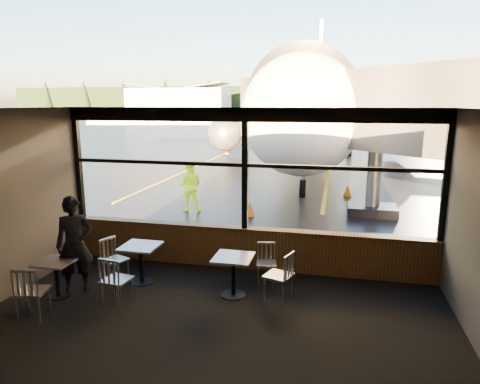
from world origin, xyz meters
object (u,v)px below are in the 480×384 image
(cone_wing, at_px, (228,151))
(cafe_table_near, at_px, (233,276))
(cone_nose, at_px, (348,190))
(cafe_table_left, at_px, (57,279))
(chair_near_n, at_px, (266,264))
(cafe_table_mid, at_px, (141,264))
(chair_near_e, at_px, (278,276))
(passenger, at_px, (75,245))
(chair_mid_s, at_px, (117,280))
(jet_bridge, at_px, (394,139))
(chair_left_s, at_px, (33,292))
(airliner, at_px, (316,67))
(chair_mid_w, at_px, (115,261))
(cone_extra, at_px, (250,209))
(ground_crew, at_px, (190,186))

(cone_wing, bearing_deg, cafe_table_near, -75.24)
(cone_nose, bearing_deg, cone_wing, 122.68)
(cone_wing, bearing_deg, cone_nose, -57.32)
(cafe_table_left, xyz_separation_m, chair_near_n, (3.73, 1.48, 0.06))
(cafe_table_mid, xyz_separation_m, chair_near_e, (2.81, -0.18, 0.08))
(passenger, bearing_deg, cafe_table_near, -21.30)
(passenger, distance_m, cone_wing, 22.87)
(cafe_table_left, relative_size, chair_mid_s, 0.74)
(jet_bridge, height_order, passenger, jet_bridge)
(chair_mid_s, relative_size, cone_wing, 2.08)
(cafe_table_mid, bearing_deg, chair_left_s, -122.74)
(airliner, bearing_deg, chair_mid_w, -98.63)
(cone_extra, bearing_deg, cafe_table_left, -109.60)
(chair_left_s, distance_m, cone_wing, 23.97)
(cafe_table_mid, relative_size, cone_nose, 1.68)
(jet_bridge, height_order, cafe_table_left, jet_bridge)
(cone_wing, bearing_deg, airliner, -2.69)
(chair_mid_s, distance_m, ground_crew, 6.95)
(passenger, height_order, cone_nose, passenger)
(airliner, bearing_deg, chair_left_s, -99.57)
(chair_mid_s, height_order, cone_extra, chair_mid_s)
(jet_bridge, relative_size, cone_wing, 24.70)
(cafe_table_near, height_order, chair_mid_s, chair_mid_s)
(chair_near_e, relative_size, cone_nose, 2.01)
(chair_near_n, bearing_deg, cafe_table_mid, 1.67)
(cafe_table_left, height_order, chair_mid_w, chair_mid_w)
(ground_crew, distance_m, cone_nose, 6.36)
(jet_bridge, bearing_deg, ground_crew, -172.13)
(chair_mid_s, bearing_deg, cafe_table_left, -175.31)
(ground_crew, bearing_deg, cafe_table_near, 106.90)
(cafe_table_near, relative_size, cafe_table_mid, 0.99)
(cafe_table_near, height_order, ground_crew, ground_crew)
(cone_nose, height_order, cone_wing, cone_nose)
(chair_mid_s, distance_m, passenger, 1.22)
(chair_near_n, bearing_deg, passenger, 7.72)
(jet_bridge, height_order, chair_near_n, jet_bridge)
(cafe_table_left, xyz_separation_m, chair_left_s, (0.13, -0.82, 0.12))
(chair_near_n, distance_m, cone_extra, 5.30)
(chair_left_s, height_order, cone_extra, chair_left_s)
(chair_near_n, relative_size, cone_extra, 1.85)
(chair_near_n, relative_size, chair_mid_w, 0.90)
(airliner, xyz_separation_m, cafe_table_left, (-3.40, -22.71, -5.49))
(cone_nose, bearing_deg, airliner, 99.52)
(chair_mid_w, height_order, chair_left_s, chair_left_s)
(cafe_table_near, distance_m, cafe_table_left, 3.31)
(cafe_table_left, bearing_deg, passenger, 55.40)
(ground_crew, xyz_separation_m, cone_nose, (5.24, 3.55, -0.62))
(chair_left_s, relative_size, cone_extra, 2.15)
(chair_near_n, relative_size, cone_wing, 1.79)
(passenger, bearing_deg, cone_wing, 67.32)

